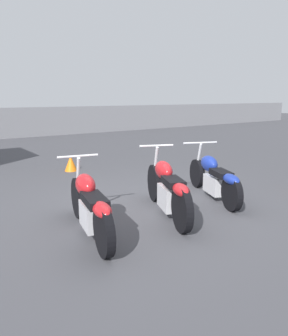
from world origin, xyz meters
TOP-DOWN VIEW (x-y plane):
  - ground_plane at (0.00, 0.00)m, footprint 60.00×60.00m
  - fence_back at (0.00, 10.70)m, footprint 40.00×0.04m
  - motorcycle_slot_0 at (-1.24, -0.51)m, footprint 0.67×1.95m
  - motorcycle_slot_1 at (0.05, -0.49)m, footprint 0.91×1.94m
  - motorcycle_slot_2 at (1.27, -0.29)m, footprint 0.98×1.92m
  - traffic_cone_far at (0.01, 3.25)m, footprint 0.30×0.30m

SIDE VIEW (x-z plane):
  - ground_plane at x=0.00m, z-range 0.00..0.00m
  - traffic_cone_far at x=0.01m, z-range 0.00..0.39m
  - motorcycle_slot_2 at x=1.27m, z-range -0.08..0.85m
  - motorcycle_slot_0 at x=-1.24m, z-range -0.08..0.90m
  - motorcycle_slot_1 at x=0.05m, z-range -0.08..0.93m
  - fence_back at x=0.00m, z-range 0.00..1.32m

